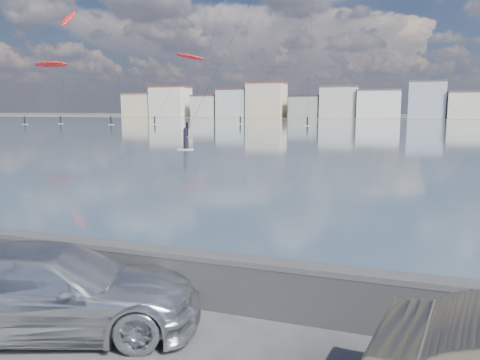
# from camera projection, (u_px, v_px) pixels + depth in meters

# --- Properties ---
(bay_water) EXTENTS (500.00, 177.00, 0.00)m
(bay_water) POSITION_uv_depth(u_px,v_px,m) (383.00, 128.00, 91.71)
(bay_water) COLOR #3A535D
(bay_water) RESTS_ON ground
(far_shore_strip) EXTENTS (500.00, 60.00, 0.00)m
(far_shore_strip) POSITION_uv_depth(u_px,v_px,m) (396.00, 118.00, 192.85)
(far_shore_strip) COLOR #4C473D
(far_shore_strip) RESTS_ON ground
(seawall) EXTENTS (400.00, 0.36, 1.08)m
(seawall) POSITION_uv_depth(u_px,v_px,m) (167.00, 271.00, 8.85)
(seawall) COLOR #28282B
(seawall) RESTS_ON ground
(far_buildings) EXTENTS (240.79, 13.26, 14.60)m
(far_buildings) POSITION_uv_depth(u_px,v_px,m) (399.00, 103.00, 178.46)
(far_buildings) COLOR beige
(far_buildings) RESTS_ON ground
(car_silver) EXTENTS (5.25, 3.62, 1.41)m
(car_silver) POSITION_uv_depth(u_px,v_px,m) (52.00, 289.00, 7.65)
(car_silver) COLOR silver
(car_silver) RESTS_ON ground
(kitesurfer_4) EXTENTS (8.07, 16.32, 18.19)m
(kitesurfer_4) POSITION_uv_depth(u_px,v_px,m) (190.00, 58.00, 119.50)
(kitesurfer_4) COLOR red
(kitesurfer_4) RESTS_ON ground
(kitesurfer_7) EXTENTS (4.55, 11.24, 29.29)m
(kitesurfer_7) POSITION_uv_depth(u_px,v_px,m) (68.00, 20.00, 118.08)
(kitesurfer_7) COLOR red
(kitesurfer_7) RESTS_ON ground
(kitesurfer_9) EXTENTS (9.38, 10.82, 15.55)m
(kitesurfer_9) POSITION_uv_depth(u_px,v_px,m) (51.00, 65.00, 116.52)
(kitesurfer_9) COLOR red
(kitesurfer_9) RESTS_ON ground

